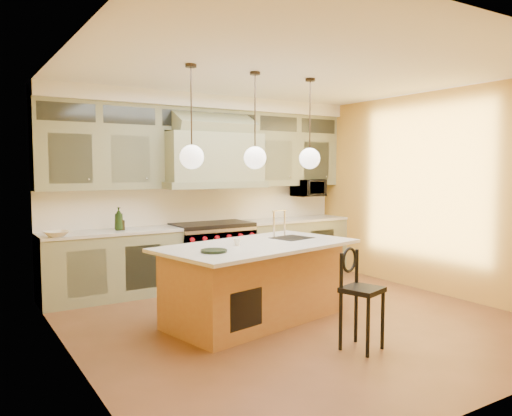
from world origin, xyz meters
TOP-DOWN VIEW (x-y plane):
  - floor at (0.00, 0.00)m, footprint 5.00×5.00m
  - ceiling at (0.00, 0.00)m, footprint 5.00×5.00m
  - wall_back at (0.00, 2.50)m, footprint 5.00×0.00m
  - wall_front at (0.00, -2.50)m, footprint 5.00×0.00m
  - wall_left at (-2.50, 0.00)m, footprint 0.00×5.00m
  - wall_right at (2.50, 0.00)m, footprint 0.00×5.00m
  - back_cabinetry at (0.00, 2.23)m, footprint 5.00×0.77m
  - range at (0.00, 2.14)m, footprint 1.20×0.74m
  - kitchen_island at (-0.39, 0.25)m, footprint 2.53×1.69m
  - counter_stool at (-0.02, -1.10)m, footprint 0.44×0.44m
  - microwave at (1.95, 2.25)m, footprint 0.54×0.37m
  - oil_bottle_a at (-1.44, 2.15)m, footprint 0.13×0.13m
  - oil_bottle_b at (-1.41, 2.15)m, footprint 0.10×0.10m
  - fruit_bowl at (-2.30, 1.92)m, footprint 0.34×0.34m
  - cup at (-0.66, 0.21)m, footprint 0.10×0.10m
  - pendant_left at (-1.20, 0.25)m, footprint 0.26×0.26m
  - pendant_center at (-0.40, 0.25)m, footprint 0.26×0.26m
  - pendant_right at (0.40, 0.25)m, footprint 0.26×0.26m

SIDE VIEW (x-z plane):
  - floor at x=0.00m, z-range 0.00..0.00m
  - kitchen_island at x=-0.39m, z-range -0.20..1.15m
  - range at x=0.00m, z-range 0.01..0.97m
  - counter_stool at x=-0.02m, z-range 0.06..1.08m
  - cup at x=-0.66m, z-range 0.92..1.00m
  - fruit_bowl at x=-2.30m, z-range 0.94..1.01m
  - oil_bottle_b at x=-1.41m, z-range 0.94..1.15m
  - oil_bottle_a at x=-1.44m, z-range 0.94..1.26m
  - back_cabinetry at x=0.00m, z-range -0.02..2.88m
  - microwave at x=1.95m, z-range 1.30..1.60m
  - wall_back at x=0.00m, z-range -1.05..3.95m
  - wall_front at x=0.00m, z-range -1.05..3.95m
  - wall_left at x=-2.50m, z-range -1.05..3.95m
  - wall_right at x=2.50m, z-range -1.05..3.95m
  - pendant_left at x=-1.20m, z-range 1.39..2.50m
  - pendant_center at x=-0.40m, z-range 1.39..2.50m
  - pendant_right at x=0.40m, z-range 1.39..2.50m
  - ceiling at x=0.00m, z-range 2.90..2.90m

